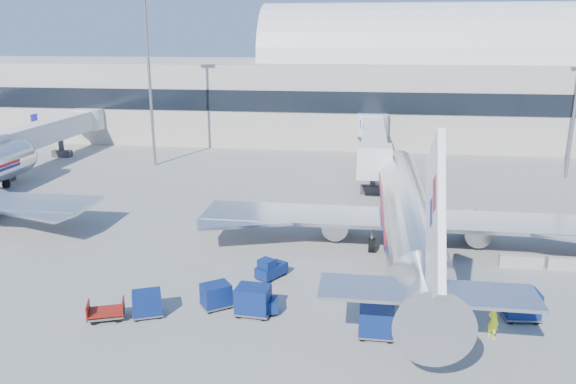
# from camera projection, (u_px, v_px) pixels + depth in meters

# --- Properties ---
(ground) EXTENTS (260.00, 260.00, 0.00)m
(ground) POSITION_uv_depth(u_px,v_px,m) (269.00, 264.00, 40.83)
(ground) COLOR gray
(ground) RESTS_ON ground
(terminal) EXTENTS (170.00, 28.15, 21.00)m
(terminal) POSITION_uv_depth(u_px,v_px,m) (245.00, 88.00, 93.96)
(terminal) COLOR #B2AA9E
(terminal) RESTS_ON ground
(airliner_main) EXTENTS (32.00, 37.26, 12.07)m
(airliner_main) POSITION_uv_depth(u_px,v_px,m) (407.00, 213.00, 43.02)
(airliner_main) COLOR silver
(airliner_main) RESTS_ON ground
(jetbridge_near) EXTENTS (4.40, 27.50, 6.25)m
(jetbridge_near) POSITION_uv_depth(u_px,v_px,m) (373.00, 139.00, 68.15)
(jetbridge_near) COLOR silver
(jetbridge_near) RESTS_ON ground
(jetbridge_mid) EXTENTS (4.40, 27.50, 6.25)m
(jetbridge_mid) POSITION_uv_depth(u_px,v_px,m) (50.00, 131.00, 73.68)
(jetbridge_mid) COLOR silver
(jetbridge_mid) RESTS_ON ground
(mast_west) EXTENTS (2.00, 1.20, 22.60)m
(mast_west) POSITION_uv_depth(u_px,v_px,m) (147.00, 46.00, 68.08)
(mast_west) COLOR slate
(mast_west) RESTS_ON ground
(barrier_near) EXTENTS (3.00, 0.55, 0.90)m
(barrier_near) POSITION_uv_depth(u_px,v_px,m) (521.00, 261.00, 40.24)
(barrier_near) COLOR #9E9E96
(barrier_near) RESTS_ON ground
(barrier_mid) EXTENTS (3.00, 0.55, 0.90)m
(barrier_mid) POSITION_uv_depth(u_px,v_px,m) (569.00, 264.00, 39.81)
(barrier_mid) COLOR #9E9E96
(barrier_mid) RESTS_ON ground
(tug_lead) EXTENTS (2.37, 1.45, 1.45)m
(tug_lead) POSITION_uv_depth(u_px,v_px,m) (258.00, 303.00, 33.55)
(tug_lead) COLOR #0B1D53
(tug_lead) RESTS_ON ground
(tug_right) EXTENTS (2.65, 2.13, 1.54)m
(tug_right) POSITION_uv_depth(u_px,v_px,m) (442.00, 295.00, 34.44)
(tug_right) COLOR #0B1D53
(tug_right) RESTS_ON ground
(tug_left) EXTENTS (2.15, 2.52, 1.48)m
(tug_left) POSITION_uv_depth(u_px,v_px,m) (270.00, 269.00, 38.41)
(tug_left) COLOR #0B1D53
(tug_left) RESTS_ON ground
(cart_train_a) EXTENTS (2.16, 1.71, 1.80)m
(cart_train_a) POSITION_uv_depth(u_px,v_px,m) (253.00, 300.00, 33.26)
(cart_train_a) COLOR #0B1D53
(cart_train_a) RESTS_ON ground
(cart_train_b) EXTENTS (2.21, 2.12, 1.55)m
(cart_train_b) POSITION_uv_depth(u_px,v_px,m) (216.00, 295.00, 34.16)
(cart_train_b) COLOR #0B1D53
(cart_train_b) RESTS_ON ground
(cart_train_c) EXTENTS (2.14, 1.92, 1.55)m
(cart_train_c) POSITION_uv_depth(u_px,v_px,m) (147.00, 303.00, 33.13)
(cart_train_c) COLOR #0B1D53
(cart_train_c) RESTS_ON ground
(cart_solo_near) EXTENTS (2.02, 1.55, 1.76)m
(cart_solo_near) POSITION_uv_depth(u_px,v_px,m) (377.00, 321.00, 30.82)
(cart_solo_near) COLOR #0B1D53
(cart_solo_near) RESTS_ON ground
(cart_solo_far) EXTENTS (2.15, 1.72, 1.78)m
(cart_solo_far) POSITION_uv_depth(u_px,v_px,m) (521.00, 304.00, 32.76)
(cart_solo_far) COLOR #0B1D53
(cart_solo_far) RESTS_ON ground
(cart_open_red) EXTENTS (2.45, 2.08, 0.56)m
(cart_open_red) POSITION_uv_depth(u_px,v_px,m) (107.00, 313.00, 32.88)
(cart_open_red) COLOR slate
(cart_open_red) RESTS_ON ground
(ramp_worker) EXTENTS (0.77, 0.81, 1.86)m
(ramp_worker) POSITION_uv_depth(u_px,v_px,m) (493.00, 322.00, 30.77)
(ramp_worker) COLOR #CAF619
(ramp_worker) RESTS_ON ground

